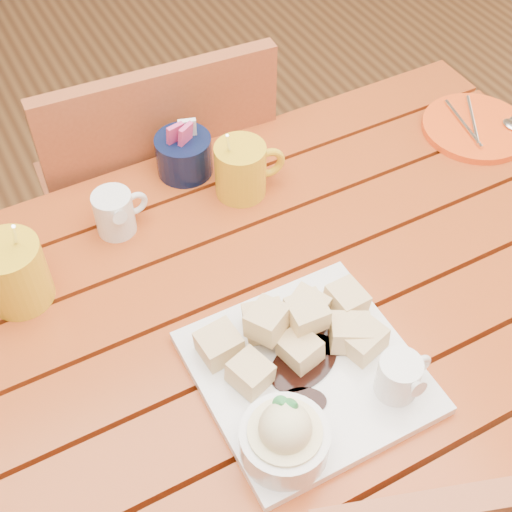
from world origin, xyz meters
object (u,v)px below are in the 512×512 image
coffee_mug_right (242,169)px  orange_saucer (476,127)px  table (280,352)px  dessert_plate (304,377)px  coffee_mug_left (11,273)px  chair_far (158,203)px

coffee_mug_right → orange_saucer: coffee_mug_right is taller
table → coffee_mug_right: (0.07, 0.25, 0.16)m
table → dessert_plate: dessert_plate is taller
dessert_plate → coffee_mug_left: (-0.29, 0.33, 0.02)m
coffee_mug_left → table: bearing=-18.6°
coffee_mug_left → coffee_mug_right: (0.39, 0.05, -0.01)m
coffee_mug_left → coffee_mug_right: size_ratio=1.12×
coffee_mug_right → orange_saucer: size_ratio=0.73×
orange_saucer → table: bearing=-159.9°
table → dessert_plate: bearing=-107.2°
coffee_mug_right → coffee_mug_left: bearing=-165.7°
dessert_plate → coffee_mug_left: bearing=130.7°
coffee_mug_left → orange_saucer: 0.84m
coffee_mug_right → dessert_plate: bearing=-97.9°
table → chair_far: bearing=89.7°
dessert_plate → coffee_mug_right: coffee_mug_right is taller
coffee_mug_left → orange_saucer: (0.84, -0.02, -0.05)m
table → chair_far: size_ratio=1.33×
dessert_plate → table: bearing=72.8°
table → orange_saucer: bearing=20.1°
dessert_plate → orange_saucer: 0.64m
table → coffee_mug_right: bearing=75.2°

